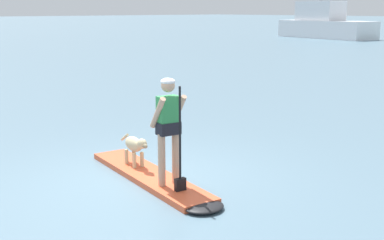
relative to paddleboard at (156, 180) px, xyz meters
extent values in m
plane|color=slate|center=(-0.23, 0.04, -0.05)|extent=(400.00, 400.00, 0.00)
cube|color=#E55933|center=(-0.23, 0.04, 0.00)|extent=(3.41, 1.16, 0.10)
ellipsoid|color=black|center=(1.43, -0.22, 0.00)|extent=(0.65, 0.71, 0.10)
cylinder|color=tan|center=(0.46, 0.06, 0.48)|extent=(0.12, 0.12, 0.86)
cylinder|color=tan|center=(0.42, -0.20, 0.48)|extent=(0.12, 0.12, 0.86)
cube|color=black|center=(0.44, -0.07, 0.99)|extent=(0.27, 0.39, 0.20)
cube|color=#338C4C|center=(0.44, -0.07, 1.20)|extent=(0.25, 0.37, 0.60)
sphere|color=tan|center=(0.44, -0.07, 1.67)|extent=(0.22, 0.22, 0.22)
ellipsoid|color=white|center=(0.44, -0.07, 1.73)|extent=(0.23, 0.23, 0.11)
cylinder|color=tan|center=(0.47, 0.12, 1.26)|extent=(0.43, 0.15, 0.54)
cylinder|color=tan|center=(0.42, -0.26, 1.26)|extent=(0.43, 0.15, 0.54)
cylinder|color=black|center=(0.79, -0.12, 0.88)|extent=(0.04, 0.04, 1.65)
cube|color=black|center=(0.79, -0.12, 0.15)|extent=(0.11, 0.19, 0.20)
ellipsoid|color=#CCB78C|center=(-0.79, 0.12, 0.45)|extent=(0.56, 0.30, 0.26)
ellipsoid|color=#CCB78C|center=(-0.47, 0.07, 0.53)|extent=(0.24, 0.19, 0.18)
ellipsoid|color=gray|center=(-0.36, 0.06, 0.51)|extent=(0.13, 0.10, 0.08)
cylinder|color=#CCB78C|center=(-1.15, 0.18, 0.50)|extent=(0.27, 0.09, 0.18)
cylinder|color=#CCB78C|center=(-0.62, 0.17, 0.18)|extent=(0.07, 0.07, 0.27)
cylinder|color=#CCB78C|center=(-0.64, 0.02, 0.18)|extent=(0.07, 0.07, 0.27)
cylinder|color=#CCB78C|center=(-0.94, 0.22, 0.18)|extent=(0.07, 0.07, 0.27)
cylinder|color=#CCB78C|center=(-0.96, 0.07, 0.18)|extent=(0.07, 0.07, 0.27)
cube|color=white|center=(-23.66, 40.30, 0.82)|extent=(11.00, 5.00, 1.74)
cube|color=silver|center=(-24.45, 40.30, 2.67)|extent=(5.11, 3.23, 1.95)
camera|label=1|loc=(6.58, -5.06, 2.83)|focal=47.85mm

